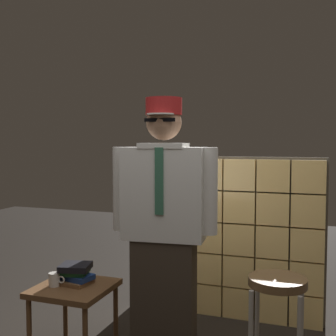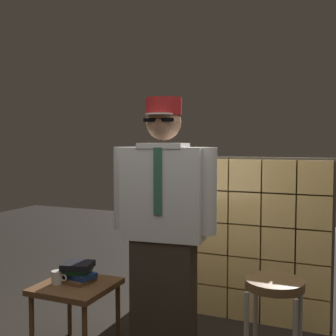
# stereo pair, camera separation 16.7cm
# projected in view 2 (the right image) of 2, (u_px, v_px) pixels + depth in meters

# --- Properties ---
(glass_block_wall) EXTENTS (1.71, 0.10, 1.43)m
(glass_block_wall) POSITION_uv_depth(u_px,v_px,m) (229.00, 239.00, 3.70)
(glass_block_wall) COLOR #F2C672
(glass_block_wall) RESTS_ON ground
(standing_person) EXTENTS (0.73, 0.33, 1.83)m
(standing_person) POSITION_uv_depth(u_px,v_px,m) (164.00, 228.00, 2.88)
(standing_person) COLOR #382D23
(standing_person) RESTS_ON ground
(bar_stool) EXTENTS (0.34, 0.34, 0.75)m
(bar_stool) POSITION_uv_depth(u_px,v_px,m) (274.00, 312.00, 2.46)
(bar_stool) COLOR brown
(bar_stool) RESTS_ON ground
(side_table) EXTENTS (0.52, 0.52, 0.51)m
(side_table) POSITION_uv_depth(u_px,v_px,m) (76.00, 293.00, 3.08)
(side_table) COLOR brown
(side_table) RESTS_ON ground
(book_stack) EXTENTS (0.26, 0.24, 0.14)m
(book_stack) POSITION_uv_depth(u_px,v_px,m) (78.00, 272.00, 3.11)
(book_stack) COLOR brown
(book_stack) RESTS_ON side_table
(coffee_mug) EXTENTS (0.13, 0.08, 0.09)m
(coffee_mug) POSITION_uv_depth(u_px,v_px,m) (57.00, 277.00, 3.07)
(coffee_mug) COLOR silver
(coffee_mug) RESTS_ON side_table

